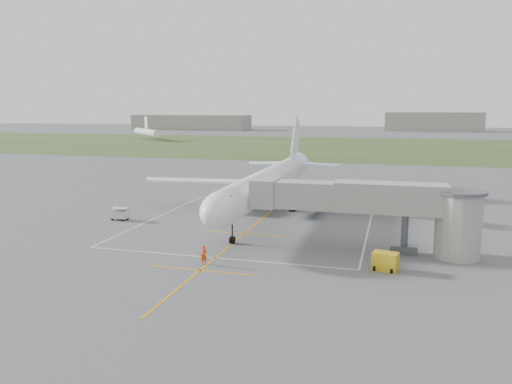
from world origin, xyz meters
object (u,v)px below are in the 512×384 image
(jet_bridge, at_px, (382,207))
(gpu_unit, at_px, (385,261))
(ramp_worker_nose, at_px, (204,255))
(ramp_worker_wing, at_px, (205,207))
(airliner, at_px, (267,184))
(baggage_cart, at_px, (120,214))

(jet_bridge, relative_size, gpu_unit, 9.37)
(gpu_unit, bearing_deg, ramp_worker_nose, -157.37)
(ramp_worker_nose, xyz_separation_m, ramp_worker_wing, (-8.50, 22.08, -0.10))
(airliner, distance_m, ramp_worker_nose, 23.24)
(baggage_cart, height_order, ramp_worker_nose, ramp_worker_nose)
(baggage_cart, bearing_deg, jet_bridge, -7.06)
(gpu_unit, distance_m, ramp_worker_nose, 16.80)
(jet_bridge, height_order, ramp_worker_nose, jet_bridge)
(ramp_worker_nose, height_order, ramp_worker_wing, ramp_worker_nose)
(ramp_worker_wing, bearing_deg, airliner, -142.64)
(airliner, xyz_separation_m, gpu_unit, (16.27, -20.19, -3.57))
(airliner, relative_size, ramp_worker_wing, 28.85)
(baggage_cart, bearing_deg, ramp_worker_wing, 41.27)
(airliner, bearing_deg, gpu_unit, -51.14)
(jet_bridge, distance_m, baggage_cart, 34.51)
(gpu_unit, distance_m, ramp_worker_wing, 31.62)
(airliner, distance_m, baggage_cart, 20.07)
(jet_bridge, relative_size, baggage_cart, 9.82)
(airliner, height_order, ramp_worker_nose, airliner)
(airliner, height_order, jet_bridge, airliner)
(ramp_worker_nose, bearing_deg, airliner, 87.56)
(gpu_unit, bearing_deg, baggage_cart, 173.63)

